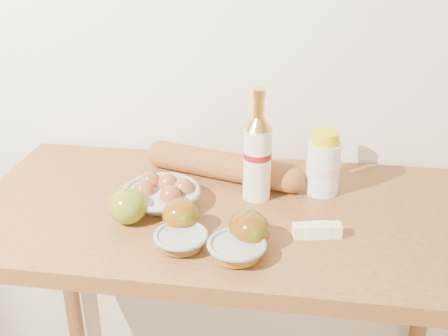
{
  "coord_description": "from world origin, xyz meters",
  "views": [
    {
      "loc": [
        0.17,
        0.05,
        1.56
      ],
      "look_at": [
        0.0,
        1.15,
        1.02
      ],
      "focal_mm": 45.0,
      "sensor_mm": 36.0,
      "label": 1
    }
  ],
  "objects": [
    {
      "name": "bourbon_bottle",
      "position": [
        0.06,
        1.25,
        1.01
      ],
      "size": [
        0.09,
        0.09,
        0.27
      ],
      "rotation": [
        0.0,
        0.0,
        -0.41
      ],
      "color": "#F1E4CD",
      "rests_on": "table"
    },
    {
      "name": "table",
      "position": [
        0.0,
        1.18,
        0.78
      ],
      "size": [
        1.2,
        0.6,
        0.9
      ],
      "color": "#976230",
      "rests_on": "ground"
    },
    {
      "name": "back_wall",
      "position": [
        0.0,
        1.51,
        1.3
      ],
      "size": [
        3.5,
        0.02,
        2.6
      ],
      "primitive_type": "cube",
      "color": "silver",
      "rests_on": "ground"
    },
    {
      "name": "egg_bowl",
      "position": [
        -0.15,
        1.18,
        0.93
      ],
      "size": [
        0.23,
        0.23,
        0.07
      ],
      "rotation": [
        0.0,
        0.0,
        -0.26
      ],
      "color": "#97A59E",
      "rests_on": "table"
    },
    {
      "name": "syrup_bowl",
      "position": [
        0.05,
        0.99,
        0.92
      ],
      "size": [
        0.13,
        0.13,
        0.04
      ],
      "rotation": [
        0.0,
        0.0,
        0.09
      ],
      "color": "gray",
      "rests_on": "table"
    },
    {
      "name": "apple_extra",
      "position": [
        0.07,
        1.05,
        0.94
      ],
      "size": [
        0.09,
        0.09,
        0.07
      ],
      "rotation": [
        0.0,
        0.0,
        -0.1
      ],
      "color": "maroon",
      "rests_on": "table"
    },
    {
      "name": "butter_stick",
      "position": [
        0.21,
        1.09,
        0.91
      ],
      "size": [
        0.11,
        0.05,
        0.03
      ],
      "rotation": [
        0.0,
        0.0,
        0.2
      ],
      "color": "#FFF8C5",
      "rests_on": "table"
    },
    {
      "name": "cream_bottle",
      "position": [
        0.22,
        1.3,
        0.97
      ],
      "size": [
        0.11,
        0.11,
        0.16
      ],
      "rotation": [
        0.0,
        0.0,
        0.4
      ],
      "color": "white",
      "rests_on": "table"
    },
    {
      "name": "baguette",
      "position": [
        -0.03,
        1.33,
        0.94
      ],
      "size": [
        0.44,
        0.18,
        0.07
      ],
      "rotation": [
        0.0,
        0.0,
        -0.26
      ],
      "color": "#A96933",
      "rests_on": "table"
    },
    {
      "name": "sugar_bowl",
      "position": [
        -0.07,
        1.01,
        0.92
      ],
      "size": [
        0.14,
        0.14,
        0.03
      ],
      "rotation": [
        0.0,
        0.0,
        -0.21
      ],
      "color": "gray",
      "rests_on": "table"
    },
    {
      "name": "apple_yellowgreen",
      "position": [
        -0.21,
        1.09,
        0.94
      ],
      "size": [
        0.1,
        0.1,
        0.08
      ],
      "rotation": [
        0.0,
        0.0,
        -0.22
      ],
      "color": "olive",
      "rests_on": "table"
    },
    {
      "name": "apple_redgreen_front",
      "position": [
        -0.08,
        1.07,
        0.94
      ],
      "size": [
        0.11,
        0.11,
        0.08
      ],
      "rotation": [
        0.0,
        0.0,
        0.38
      ],
      "color": "#931608",
      "rests_on": "table"
    },
    {
      "name": "apple_redgreen_right",
      "position": [
        0.08,
        1.04,
        0.94
      ],
      "size": [
        0.09,
        0.09,
        0.07
      ],
      "rotation": [
        0.0,
        0.0,
        -0.1
      ],
      "color": "maroon",
      "rests_on": "table"
    }
  ]
}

